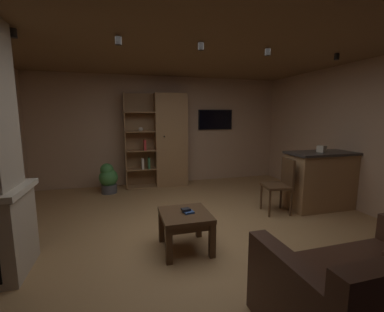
# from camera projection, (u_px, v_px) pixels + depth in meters

# --- Properties ---
(floor) EXTENTS (5.84, 6.04, 0.02)m
(floor) POSITION_uv_depth(u_px,v_px,m) (200.00, 238.00, 3.44)
(floor) COLOR #A37A4C
(floor) RESTS_ON ground
(wall_back) EXTENTS (5.96, 0.06, 2.53)m
(wall_back) POSITION_uv_depth(u_px,v_px,m) (163.00, 131.00, 6.15)
(wall_back) COLOR tan
(wall_back) RESTS_ON ground
(wall_right) EXTENTS (0.06, 6.04, 2.53)m
(wall_right) POSITION_uv_depth(u_px,v_px,m) (380.00, 139.00, 4.02)
(wall_right) COLOR tan
(wall_right) RESTS_ON ground
(ceiling) EXTENTS (5.84, 6.04, 0.02)m
(ceiling) POSITION_uv_depth(u_px,v_px,m) (201.00, 38.00, 3.05)
(ceiling) COLOR brown
(window_pane_back) EXTENTS (0.68, 0.01, 0.84)m
(window_pane_back) POSITION_uv_depth(u_px,v_px,m) (145.00, 138.00, 6.03)
(window_pane_back) COLOR white
(bookshelf_cabinet) EXTENTS (1.40, 0.41, 2.12)m
(bookshelf_cabinet) POSITION_uv_depth(u_px,v_px,m) (167.00, 141.00, 5.94)
(bookshelf_cabinet) COLOR #997047
(bookshelf_cabinet) RESTS_ON ground
(kitchen_bar_counter) EXTENTS (1.39, 0.59, 1.00)m
(kitchen_bar_counter) POSITION_uv_depth(u_px,v_px,m) (325.00, 180.00, 4.51)
(kitchen_bar_counter) COLOR #997047
(kitchen_bar_counter) RESTS_ON ground
(tissue_box) EXTENTS (0.15, 0.15, 0.11)m
(tissue_box) POSITION_uv_depth(u_px,v_px,m) (322.00, 149.00, 4.39)
(tissue_box) COLOR #BFB299
(tissue_box) RESTS_ON kitchen_bar_counter
(leather_couch) EXTENTS (1.57, 0.97, 0.84)m
(leather_couch) POSITION_uv_depth(u_px,v_px,m) (378.00, 296.00, 1.88)
(leather_couch) COLOR #382116
(leather_couch) RESTS_ON ground
(coffee_table) EXTENTS (0.58, 0.61, 0.46)m
(coffee_table) POSITION_uv_depth(u_px,v_px,m) (185.00, 220.00, 3.10)
(coffee_table) COLOR #4C331E
(coffee_table) RESTS_ON ground
(table_book_0) EXTENTS (0.14, 0.12, 0.02)m
(table_book_0) POSITION_uv_depth(u_px,v_px,m) (188.00, 212.00, 3.08)
(table_book_0) COLOR #2D4C8C
(table_book_0) RESTS_ON coffee_table
(table_book_1) EXTENTS (0.11, 0.10, 0.03)m
(table_book_1) POSITION_uv_depth(u_px,v_px,m) (186.00, 210.00, 3.10)
(table_book_1) COLOR black
(table_book_1) RESTS_ON coffee_table
(dining_chair) EXTENTS (0.48, 0.48, 0.92)m
(dining_chair) POSITION_uv_depth(u_px,v_px,m) (281.00, 182.00, 4.27)
(dining_chair) COLOR #4C331E
(dining_chair) RESTS_ON ground
(potted_floor_plant) EXTENTS (0.39, 0.39, 0.64)m
(potted_floor_plant) POSITION_uv_depth(u_px,v_px,m) (108.00, 178.00, 5.39)
(potted_floor_plant) COLOR #4C4C51
(potted_floor_plant) RESTS_ON ground
(wall_mounted_tv) EXTENTS (0.87, 0.06, 0.49)m
(wall_mounted_tv) POSITION_uv_depth(u_px,v_px,m) (215.00, 120.00, 6.39)
(wall_mounted_tv) COLOR black
(track_light_spot_0) EXTENTS (0.07, 0.07, 0.09)m
(track_light_spot_0) POSITION_uv_depth(u_px,v_px,m) (13.00, 33.00, 2.64)
(track_light_spot_0) COLOR black
(track_light_spot_1) EXTENTS (0.07, 0.07, 0.09)m
(track_light_spot_1) POSITION_uv_depth(u_px,v_px,m) (118.00, 41.00, 2.90)
(track_light_spot_1) COLOR black
(track_light_spot_2) EXTENTS (0.07, 0.07, 0.09)m
(track_light_spot_2) POSITION_uv_depth(u_px,v_px,m) (201.00, 46.00, 3.14)
(track_light_spot_2) COLOR black
(track_light_spot_3) EXTENTS (0.07, 0.07, 0.09)m
(track_light_spot_3) POSITION_uv_depth(u_px,v_px,m) (268.00, 52.00, 3.42)
(track_light_spot_3) COLOR black
(track_light_spot_4) EXTENTS (0.07, 0.07, 0.09)m
(track_light_spot_4) POSITION_uv_depth(u_px,v_px,m) (337.00, 57.00, 3.70)
(track_light_spot_4) COLOR black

